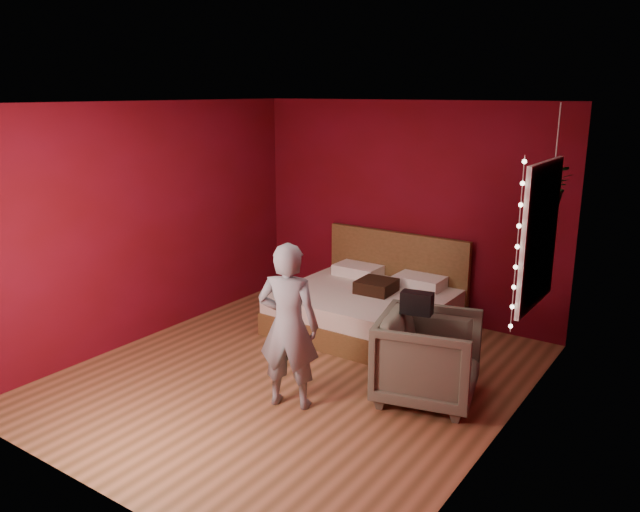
{
  "coord_description": "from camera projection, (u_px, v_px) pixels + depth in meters",
  "views": [
    {
      "loc": [
        3.37,
        -4.48,
        2.7
      ],
      "look_at": [
        0.02,
        0.4,
        1.13
      ],
      "focal_mm": 35.0,
      "sensor_mm": 36.0,
      "label": 1
    }
  ],
  "objects": [
    {
      "name": "armchair",
      "position": [
        428.0,
        358.0,
        5.56
      ],
      "size": [
        1.05,
        1.04,
        0.79
      ],
      "primitive_type": "imported",
      "rotation": [
        0.0,
        0.0,
        1.82
      ],
      "color": "#5A5847",
      "rests_on": "ground"
    },
    {
      "name": "floor",
      "position": [
        296.0,
        376.0,
        6.11
      ],
      "size": [
        4.5,
        4.5,
        0.0
      ],
      "primitive_type": "plane",
      "color": "#9B5F3E",
      "rests_on": "ground"
    },
    {
      "name": "window",
      "position": [
        539.0,
        235.0,
        5.36
      ],
      "size": [
        0.05,
        0.97,
        1.27
      ],
      "color": "white",
      "rests_on": "room_walls"
    },
    {
      "name": "throw_pillow",
      "position": [
        376.0,
        286.0,
        7.12
      ],
      "size": [
        0.42,
        0.42,
        0.14
      ],
      "primitive_type": "cube",
      "rotation": [
        0.0,
        0.0,
        0.05
      ],
      "color": "black",
      "rests_on": "bed"
    },
    {
      "name": "room_walls",
      "position": [
        294.0,
        207.0,
        5.67
      ],
      "size": [
        4.04,
        4.54,
        2.62
      ],
      "color": "maroon",
      "rests_on": "ground"
    },
    {
      "name": "bed",
      "position": [
        369.0,
        307.0,
        7.25
      ],
      "size": [
        1.88,
        1.6,
        1.03
      ],
      "color": "brown",
      "rests_on": "ground"
    },
    {
      "name": "fairy_lights",
      "position": [
        517.0,
        247.0,
        4.96
      ],
      "size": [
        0.04,
        0.04,
        1.45
      ],
      "color": "silver",
      "rests_on": "room_walls"
    },
    {
      "name": "hanging_plant",
      "position": [
        553.0,
        186.0,
        5.83
      ],
      "size": [
        0.39,
        0.34,
        0.96
      ],
      "color": "silver",
      "rests_on": "room_walls"
    },
    {
      "name": "handbag",
      "position": [
        417.0,
        303.0,
        5.49
      ],
      "size": [
        0.3,
        0.19,
        0.2
      ],
      "primitive_type": "cube",
      "rotation": [
        0.0,
        0.0,
        0.19
      ],
      "color": "black",
      "rests_on": "armchair"
    },
    {
      "name": "person",
      "position": [
        288.0,
        326.0,
        5.36
      ],
      "size": [
        0.63,
        0.51,
        1.48
      ],
      "primitive_type": "imported",
      "rotation": [
        0.0,
        0.0,
        3.48
      ],
      "color": "gray",
      "rests_on": "ground"
    }
  ]
}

